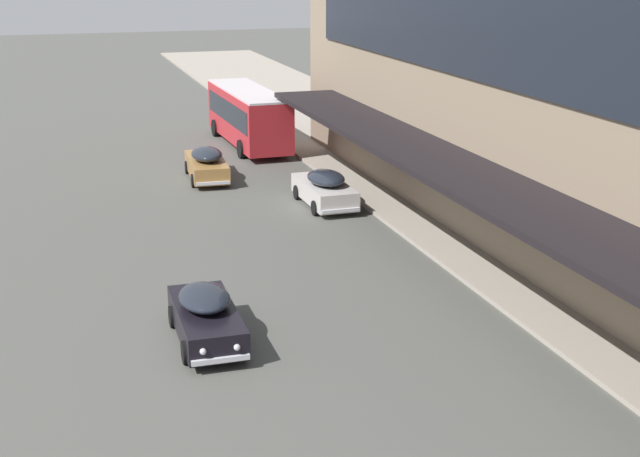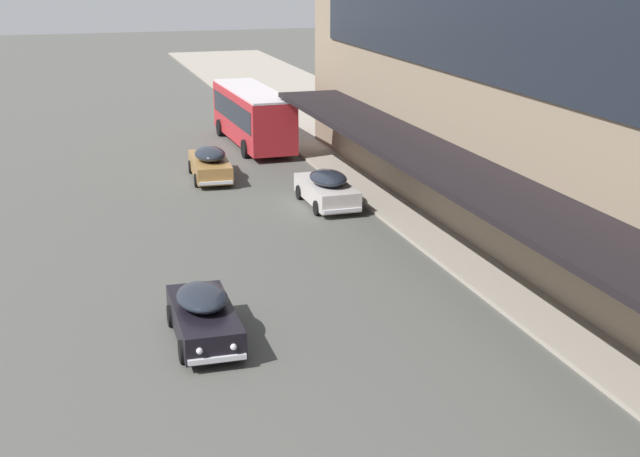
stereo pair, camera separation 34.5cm
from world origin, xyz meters
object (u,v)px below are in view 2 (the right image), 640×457
(sedan_oncoming_rear, at_px, (210,163))
(sedan_second_mid, at_px, (204,315))
(transit_bus_kerbside_front, at_px, (253,113))
(sedan_lead_near, at_px, (327,188))

(sedan_oncoming_rear, xyz_separation_m, sedan_second_mid, (-3.49, -18.70, -0.04))
(transit_bus_kerbside_front, distance_m, sedan_oncoming_rear, 8.24)
(transit_bus_kerbside_front, height_order, sedan_lead_near, transit_bus_kerbside_front)
(sedan_oncoming_rear, bearing_deg, transit_bus_kerbside_front, 62.51)
(transit_bus_kerbside_front, bearing_deg, sedan_oncoming_rear, -117.49)
(transit_bus_kerbside_front, relative_size, sedan_oncoming_rear, 2.04)
(sedan_lead_near, bearing_deg, sedan_oncoming_rear, 122.87)
(transit_bus_kerbside_front, bearing_deg, sedan_second_mid, -105.62)
(sedan_lead_near, xyz_separation_m, sedan_oncoming_rear, (-4.03, 6.23, 0.00))
(transit_bus_kerbside_front, xyz_separation_m, sedan_second_mid, (-7.25, -25.95, -1.10))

